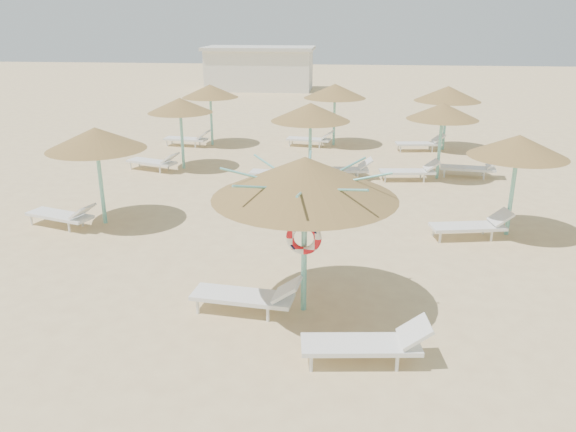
# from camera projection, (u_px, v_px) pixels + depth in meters

# --- Properties ---
(ground) EXTENTS (120.00, 120.00, 0.00)m
(ground) POSITION_uv_depth(u_px,v_px,m) (288.00, 316.00, 10.79)
(ground) COLOR #DDC287
(ground) RESTS_ON ground
(main_palapa) EXTENTS (3.43, 3.43, 3.08)m
(main_palapa) POSITION_uv_depth(u_px,v_px,m) (305.00, 178.00, 10.15)
(main_palapa) COLOR #73C7BA
(main_palapa) RESTS_ON ground
(lounger_main_a) EXTENTS (2.18, 0.86, 0.77)m
(lounger_main_a) POSITION_uv_depth(u_px,v_px,m) (250.00, 295.00, 10.81)
(lounger_main_a) COLOR white
(lounger_main_a) RESTS_ON ground
(lounger_main_b) EXTENTS (2.17, 0.87, 0.77)m
(lounger_main_b) POSITION_uv_depth(u_px,v_px,m) (369.00, 343.00, 9.24)
(lounger_main_b) COLOR white
(lounger_main_b) RESTS_ON ground
(palapa_field) EXTENTS (18.44, 13.43, 2.71)m
(palapa_field) POSITION_uv_depth(u_px,v_px,m) (347.00, 112.00, 19.46)
(palapa_field) COLOR #73C7BA
(palapa_field) RESTS_ON ground
(service_hut) EXTENTS (8.40, 4.40, 3.25)m
(service_hut) POSITION_uv_depth(u_px,v_px,m) (260.00, 68.00, 43.62)
(service_hut) COLOR silver
(service_hut) RESTS_ON ground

